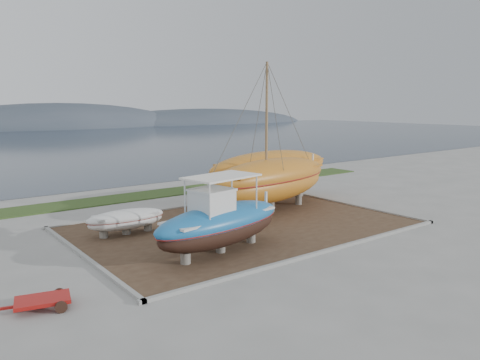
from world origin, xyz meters
TOP-DOWN VIEW (x-y plane):
  - ground at (0.00, 0.00)m, footprint 140.00×140.00m
  - dirt_patch at (0.00, 4.00)m, footprint 18.00×12.00m
  - curb_frame at (0.00, 4.00)m, footprint 18.60×12.60m
  - grass_strip at (0.00, 15.50)m, footprint 44.00×3.00m
  - sea at (0.00, 70.00)m, footprint 260.00×100.00m
  - blue_caique at (-3.79, 0.78)m, footprint 7.72×3.59m
  - white_dinghy at (-6.02, 6.32)m, footprint 4.30×1.78m
  - orange_sailboat at (3.48, 5.58)m, footprint 10.76×4.82m
  - orange_bare_hull at (5.54, 7.97)m, footprint 10.81×3.83m
  - red_trailer at (-12.01, -0.42)m, footprint 2.89×1.92m

SIDE VIEW (x-z plane):
  - ground at x=0.00m, z-range 0.00..0.00m
  - sea at x=0.00m, z-range -0.02..0.02m
  - dirt_patch at x=0.00m, z-range 0.00..0.06m
  - grass_strip at x=0.00m, z-range 0.00..0.08m
  - curb_frame at x=0.00m, z-range 0.00..0.15m
  - red_trailer at x=-12.01m, z-range 0.00..0.38m
  - white_dinghy at x=-6.02m, z-range 0.06..1.33m
  - orange_bare_hull at x=5.54m, z-range 0.06..3.55m
  - blue_caique at x=-3.79m, z-range 0.06..3.64m
  - orange_sailboat at x=3.48m, z-range 0.06..9.37m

